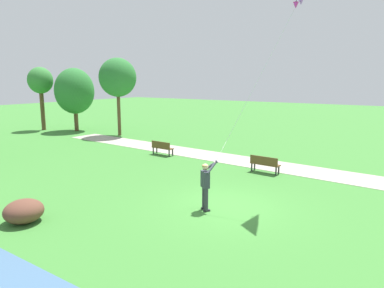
% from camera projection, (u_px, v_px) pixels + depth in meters
% --- Properties ---
extents(ground_plane, '(120.00, 120.00, 0.00)m').
position_uv_depth(ground_plane, '(224.00, 206.00, 13.08)').
color(ground_plane, '#3D7F33').
extents(walkway_path, '(4.41, 32.09, 0.02)m').
position_uv_depth(walkway_path, '(253.00, 163.00, 19.96)').
color(walkway_path, '#ADA393').
rests_on(walkway_path, ground).
extents(person_kite_flyer, '(0.61, 0.57, 1.83)m').
position_uv_depth(person_kite_flyer, '(206.00, 182.00, 12.52)').
color(person_kite_flyer, '#232328').
rests_on(person_kite_flyer, ground).
extents(park_bench_near_walkway, '(0.53, 1.52, 0.88)m').
position_uv_depth(park_bench_near_walkway, '(265.00, 163.00, 17.67)').
color(park_bench_near_walkway, brown).
rests_on(park_bench_near_walkway, ground).
extents(park_bench_far_walkway, '(0.53, 1.52, 0.88)m').
position_uv_depth(park_bench_far_walkway, '(162.00, 147.00, 21.87)').
color(park_bench_far_walkway, brown).
rests_on(park_bench_far_walkway, ground).
extents(tree_lakeside_near, '(2.22, 2.28, 5.81)m').
position_uv_depth(tree_lakeside_near, '(40.00, 82.00, 32.17)').
color(tree_lakeside_near, brown).
rests_on(tree_lakeside_near, ground).
extents(tree_treeline_center, '(3.50, 3.49, 5.70)m').
position_uv_depth(tree_treeline_center, '(74.00, 91.00, 31.71)').
color(tree_treeline_center, brown).
rests_on(tree_treeline_center, ground).
extents(tree_treeline_left, '(3.05, 3.07, 6.43)m').
position_uv_depth(tree_treeline_left, '(118.00, 78.00, 28.88)').
color(tree_treeline_left, brown).
rests_on(tree_treeline_left, ground).
extents(lakeside_shrub, '(1.28, 1.24, 0.78)m').
position_uv_depth(lakeside_shrub, '(24.00, 211.00, 11.56)').
color(lakeside_shrub, brown).
rests_on(lakeside_shrub, ground).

